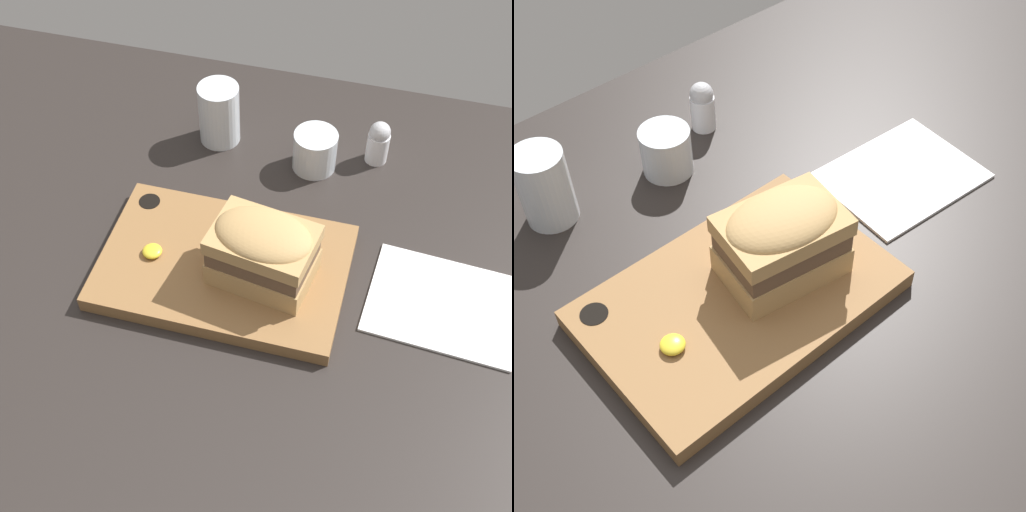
# 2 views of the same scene
# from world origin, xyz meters

# --- Properties ---
(dining_table) EXTENTS (1.76, 0.97, 0.02)m
(dining_table) POSITION_xyz_m (0.00, 0.00, 0.01)
(dining_table) COLOR #282321
(dining_table) RESTS_ON ground
(serving_board) EXTENTS (0.33, 0.22, 0.02)m
(serving_board) POSITION_xyz_m (-0.05, 0.02, 0.03)
(serving_board) COLOR olive
(serving_board) RESTS_ON dining_table
(sandwich) EXTENTS (0.14, 0.11, 0.10)m
(sandwich) POSITION_xyz_m (0.01, 0.02, 0.10)
(sandwich) COLOR tan
(sandwich) RESTS_ON serving_board
(mustard_dollop) EXTENTS (0.03, 0.03, 0.01)m
(mustard_dollop) POSITION_xyz_m (-0.15, 0.01, 0.05)
(mustard_dollop) COLOR yellow
(mustard_dollop) RESTS_ON serving_board
(water_glass) EXTENTS (0.06, 0.06, 0.10)m
(water_glass) POSITION_xyz_m (-0.13, 0.29, 0.06)
(water_glass) COLOR silver
(water_glass) RESTS_ON dining_table
(wine_glass) EXTENTS (0.07, 0.07, 0.06)m
(wine_glass) POSITION_xyz_m (0.03, 0.26, 0.05)
(wine_glass) COLOR silver
(wine_glass) RESTS_ON dining_table
(napkin) EXTENTS (0.21, 0.16, 0.00)m
(napkin) POSITION_xyz_m (0.25, 0.05, 0.02)
(napkin) COLOR white
(napkin) RESTS_ON dining_table
(salt_shaker) EXTENTS (0.03, 0.03, 0.07)m
(salt_shaker) POSITION_xyz_m (0.12, 0.30, 0.06)
(salt_shaker) COLOR white
(salt_shaker) RESTS_ON dining_table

